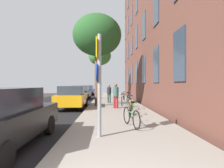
# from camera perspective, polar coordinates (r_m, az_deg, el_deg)

# --- Properties ---
(ground_plane) EXTENTS (41.80, 41.80, 0.00)m
(ground_plane) POSITION_cam_1_polar(r_m,az_deg,el_deg) (17.25, -11.10, -5.95)
(ground_plane) COLOR #332D28
(road_asphalt) EXTENTS (7.00, 38.00, 0.01)m
(road_asphalt) POSITION_cam_1_polar(r_m,az_deg,el_deg) (17.71, -17.85, -5.78)
(road_asphalt) COLOR black
(road_asphalt) RESTS_ON ground
(sidewalk) EXTENTS (4.20, 38.00, 0.12)m
(sidewalk) POSITION_cam_1_polar(r_m,az_deg,el_deg) (17.03, 0.66, -5.83)
(sidewalk) COLOR gray
(sidewalk) RESTS_ON ground
(sign_post) EXTENTS (0.16, 0.60, 3.16)m
(sign_post) POSITION_cam_1_polar(r_m,az_deg,el_deg) (5.62, -4.21, 2.05)
(sign_post) COLOR gray
(sign_post) RESTS_ON sidewalk
(traffic_light) EXTENTS (0.43, 0.24, 3.77)m
(traffic_light) POSITION_cam_1_polar(r_m,az_deg,el_deg) (21.09, -4.60, 2.42)
(traffic_light) COLOR black
(traffic_light) RESTS_ON sidewalk
(tree_near) EXTENTS (3.69, 3.69, 6.95)m
(tree_near) POSITION_cam_1_polar(r_m,az_deg,el_deg) (14.42, -4.66, 14.78)
(tree_near) COLOR brown
(tree_near) RESTS_ON sidewalk
(tree_far) EXTENTS (2.61, 2.61, 6.10)m
(tree_far) POSITION_cam_1_polar(r_m,az_deg,el_deg) (21.48, -3.85, 8.71)
(tree_far) COLOR brown
(tree_far) RESTS_ON sidewalk
(bicycle_0) EXTENTS (0.55, 1.67, 0.98)m
(bicycle_0) POSITION_cam_1_polar(r_m,az_deg,el_deg) (7.10, 6.02, -10.08)
(bicycle_0) COLOR black
(bicycle_0) RESTS_ON sidewalk
(bicycle_1) EXTENTS (0.42, 1.68, 0.92)m
(bicycle_1) POSITION_cam_1_polar(r_m,az_deg,el_deg) (9.49, 5.70, -7.75)
(bicycle_1) COLOR black
(bicycle_1) RESTS_ON sidewalk
(bicycle_2) EXTENTS (0.42, 1.69, 0.93)m
(bicycle_2) POSITION_cam_1_polar(r_m,az_deg,el_deg) (11.90, 6.11, -6.19)
(bicycle_2) COLOR black
(bicycle_2) RESTS_ON sidewalk
(bicycle_3) EXTENTS (0.42, 1.64, 0.92)m
(bicycle_3) POSITION_cam_1_polar(r_m,az_deg,el_deg) (14.23, 3.06, -5.24)
(bicycle_3) COLOR black
(bicycle_3) RESTS_ON sidewalk
(bicycle_4) EXTENTS (0.55, 1.66, 0.95)m
(bicycle_4) POSITION_cam_1_polar(r_m,az_deg,el_deg) (16.69, 5.04, -4.46)
(bicycle_4) COLOR black
(bicycle_4) RESTS_ON sidewalk
(bicycle_5) EXTENTS (0.42, 1.66, 0.89)m
(bicycle_5) POSITION_cam_1_polar(r_m,az_deg,el_deg) (19.06, 3.69, -4.01)
(bicycle_5) COLOR black
(bicycle_5) RESTS_ON sidewalk
(pedestrian_0) EXTENTS (0.40, 0.40, 1.68)m
(pedestrian_0) POSITION_cam_1_polar(r_m,az_deg,el_deg) (12.42, 1.21, -3.18)
(pedestrian_0) COLOR maroon
(pedestrian_0) RESTS_ON sidewalk
(pedestrian_1) EXTENTS (0.48, 0.48, 1.62)m
(pedestrian_1) POSITION_cam_1_polar(r_m,az_deg,el_deg) (15.94, -0.94, -2.65)
(pedestrian_1) COLOR #33594C
(pedestrian_1) RESTS_ON sidewalk
(car_0) EXTENTS (1.83, 4.45, 1.62)m
(car_0) POSITION_cam_1_polar(r_m,az_deg,el_deg) (5.68, -31.49, -9.04)
(car_0) COLOR black
(car_0) RESTS_ON road_asphalt
(car_1) EXTENTS (1.90, 4.32, 1.62)m
(car_1) POSITION_cam_1_polar(r_m,az_deg,el_deg) (13.47, -12.31, -3.96)
(car_1) COLOR orange
(car_1) RESTS_ON road_asphalt
(car_2) EXTENTS (2.03, 4.43, 1.62)m
(car_2) POSITION_cam_1_polar(r_m,az_deg,el_deg) (21.76, -9.58, -2.54)
(car_2) COLOR black
(car_2) RESTS_ON road_asphalt
(car_3) EXTENTS (1.93, 4.42, 1.62)m
(car_3) POSITION_cam_1_polar(r_m,az_deg,el_deg) (30.04, -7.48, -1.92)
(car_3) COLOR navy
(car_3) RESTS_ON road_asphalt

